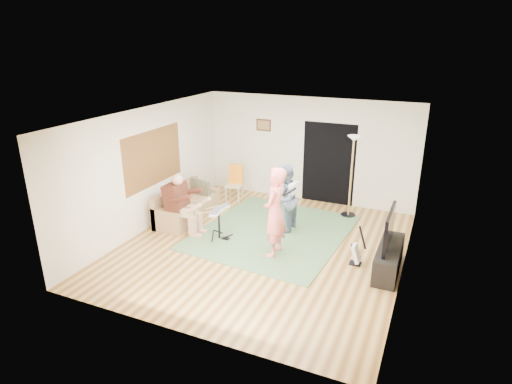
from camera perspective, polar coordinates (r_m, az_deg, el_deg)
floor at (r=8.93m, az=0.90°, el=-7.27°), size 6.00×6.00×0.00m
walls at (r=8.40m, az=0.95°, el=0.94°), size 5.50×6.00×2.70m
ceiling at (r=8.06m, az=1.01°, el=10.05°), size 6.00×6.00×0.00m
window_blinds at (r=9.84m, az=-13.51°, el=4.47°), size 0.00×2.05×2.05m
doorway at (r=11.04m, az=9.65°, el=3.73°), size 2.10×0.00×2.10m
picture_frame at (r=11.39m, az=1.02°, el=8.91°), size 0.42×0.03×0.32m
area_rug at (r=9.54m, az=2.24°, el=-5.35°), size 3.27×3.68×0.02m
sofa at (r=10.32m, az=-9.49°, el=-2.14°), size 0.77×1.86×0.75m
drummer at (r=9.51m, az=-9.63°, el=-2.40°), size 0.86×0.48×1.32m
drum_kit at (r=9.17m, az=-4.94°, el=-4.45°), size 0.38×0.69×0.71m
singer at (r=8.27m, az=2.51°, el=-2.72°), size 0.44×0.66×1.80m
microphone at (r=8.04m, az=3.89°, el=-0.02°), size 0.06×0.06×0.24m
guitarist at (r=9.33m, az=3.84°, el=-0.92°), size 0.60×0.76×1.53m
guitar_held at (r=9.17m, az=5.06°, el=0.51°), size 0.20×0.61×0.26m
guitar_spare at (r=8.39m, az=13.26°, el=-7.98°), size 0.29×0.26×0.80m
torchiere_lamp at (r=10.20m, az=12.71°, el=3.93°), size 0.35×0.35×1.97m
dining_chair at (r=11.25m, az=-2.85°, el=0.49°), size 0.46×0.48×0.95m
tv_cabinet at (r=8.32m, az=17.27°, el=-8.48°), size 0.40×1.40×0.50m
television at (r=8.07m, az=17.36°, el=-4.67°), size 0.06×1.10×0.69m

